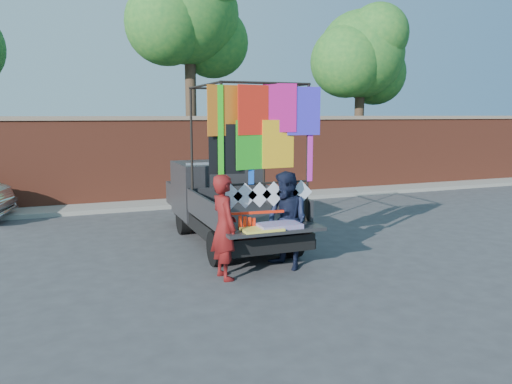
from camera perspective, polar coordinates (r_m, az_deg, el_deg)
name	(u,v)px	position (r m, az deg, el deg)	size (l,w,h in m)	color
ground	(251,263)	(9.09, -0.55, -8.14)	(90.00, 90.00, 0.00)	#38383A
brick_wall	(170,159)	(15.49, -9.84, 3.79)	(30.00, 0.45, 2.61)	brown
curb	(176,203)	(14.98, -9.17, -1.25)	(30.00, 1.20, 0.12)	gray
tree_mid	(191,19)	(17.03, -7.49, 19.06)	(4.20, 3.30, 7.73)	#38281C
tree_right	(363,57)	(19.52, 12.09, 14.82)	(4.20, 3.30, 6.62)	#38281C
pickup_truck	(222,201)	(10.87, -3.87, -0.98)	(2.02, 5.07, 3.19)	black
woman	(224,227)	(8.08, -3.66, -4.01)	(0.63, 0.41, 1.72)	maroon
man	(287,221)	(8.62, 3.55, -3.28)	(0.82, 0.64, 1.69)	black
streamer_bundle	(251,224)	(8.29, -0.58, -3.72)	(0.95, 0.15, 0.65)	red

